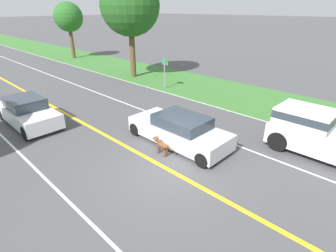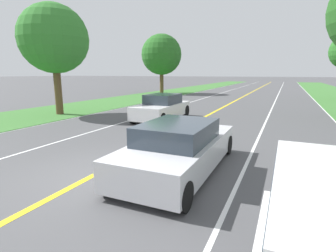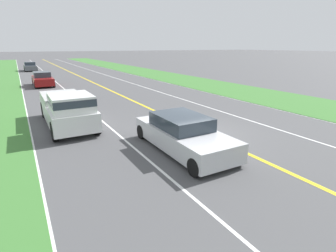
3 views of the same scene
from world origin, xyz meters
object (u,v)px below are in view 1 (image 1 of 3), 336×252
dog (161,144)px  roadside_tree_right_near (130,6)px  roadside_tree_right_far (68,17)px  oncoming_car (28,112)px  street_sign (165,70)px  ego_car (179,130)px

dog → roadside_tree_right_near: bearing=56.7°
dog → roadside_tree_right_far: 25.76m
oncoming_car → dog: bearing=110.1°
street_sign → dog: bearing=-136.3°
dog → roadside_tree_right_far: roadside_tree_right_far is taller
dog → roadside_tree_right_far: bearing=71.1°
dog → street_sign: 9.76m
ego_car → roadside_tree_right_near: size_ratio=0.59×
roadside_tree_right_near → roadside_tree_right_far: (0.96, 12.58, -1.16)m
roadside_tree_right_near → roadside_tree_right_far: bearing=85.6°
dog → roadside_tree_right_near: 14.69m
ego_car → roadside_tree_right_far: roadside_tree_right_far is taller
roadside_tree_right_near → street_sign: size_ratio=3.66×
oncoming_car → street_sign: size_ratio=1.95×
ego_car → street_sign: size_ratio=2.15×
ego_car → roadside_tree_right_far: bearing=72.6°
dog → roadside_tree_right_near: size_ratio=0.13×
ego_car → street_sign: 8.78m
oncoming_car → roadside_tree_right_far: roadside_tree_right_far is taller
dog → roadside_tree_right_far: size_ratio=0.17×
dog → oncoming_car: (-2.62, 7.16, 0.22)m
dog → roadside_tree_right_near: (7.75, 11.31, 5.28)m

